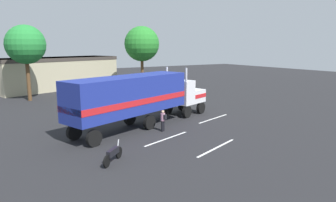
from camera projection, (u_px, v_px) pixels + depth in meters
ground_plane at (182, 113)px, 29.19m from camera, size 120.00×120.00×0.00m
lane_stripe_near at (213, 119)px, 26.78m from camera, size 4.25×1.45×0.01m
lane_stripe_mid at (167, 139)px, 20.98m from camera, size 4.24×1.51×0.01m
lane_stripe_far at (216, 148)px, 19.10m from camera, size 4.21×1.59×0.01m
semi_truck at (140, 96)px, 23.71m from camera, size 14.17×7.07×4.50m
person_bystander at (163, 120)px, 22.68m from camera, size 0.41×0.48×1.63m
motorcycle at (113, 154)px, 16.64m from camera, size 1.65×1.47×1.12m
tree_left at (142, 44)px, 45.08m from camera, size 5.22×5.22×9.33m
tree_center at (26, 45)px, 34.54m from camera, size 4.49×4.49×8.80m
building_backdrop at (58, 72)px, 45.75m from camera, size 19.41×11.80×4.72m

